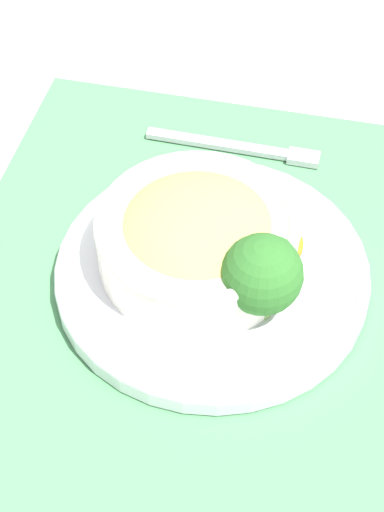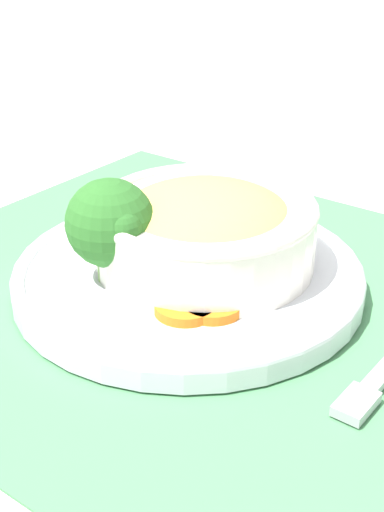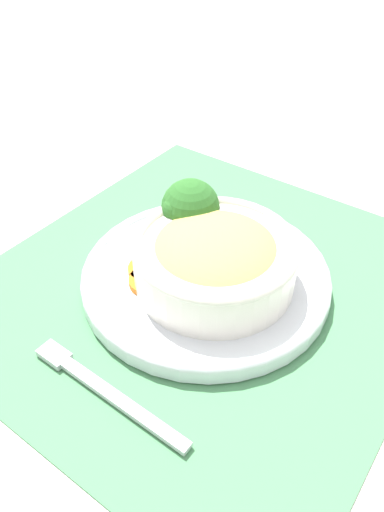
% 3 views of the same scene
% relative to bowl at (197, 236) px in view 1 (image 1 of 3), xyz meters
% --- Properties ---
extents(ground_plane, '(4.00, 4.00, 0.00)m').
position_rel_bowl_xyz_m(ground_plane, '(0.01, 0.01, -0.05)').
color(ground_plane, beige).
extents(placemat, '(0.52, 0.49, 0.00)m').
position_rel_bowl_xyz_m(placemat, '(0.01, 0.01, -0.05)').
color(placemat, '#4C8C59').
rests_on(placemat, ground_plane).
extents(plate, '(0.28, 0.28, 0.02)m').
position_rel_bowl_xyz_m(plate, '(0.01, 0.01, -0.04)').
color(plate, silver).
rests_on(plate, placemat).
extents(bowl, '(0.18, 0.18, 0.07)m').
position_rel_bowl_xyz_m(bowl, '(0.00, 0.00, 0.00)').
color(bowl, silver).
rests_on(bowl, plate).
extents(broccoli_floret, '(0.07, 0.07, 0.08)m').
position_rel_bowl_xyz_m(broccoli_floret, '(0.04, 0.06, 0.01)').
color(broccoli_floret, '#759E51').
rests_on(broccoli_floret, plate).
extents(carrot_slice_near, '(0.05, 0.05, 0.01)m').
position_rel_bowl_xyz_m(carrot_slice_near, '(-0.03, 0.07, -0.03)').
color(carrot_slice_near, orange).
rests_on(carrot_slice_near, plate).
extents(carrot_slice_middle, '(0.05, 0.05, 0.01)m').
position_rel_bowl_xyz_m(carrot_slice_middle, '(-0.04, 0.06, -0.03)').
color(carrot_slice_middle, orange).
rests_on(carrot_slice_middle, plate).
extents(fork, '(0.03, 0.18, 0.01)m').
position_rel_bowl_xyz_m(fork, '(-0.17, 0.02, -0.05)').
color(fork, '#B7B7BC').
rests_on(fork, placemat).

